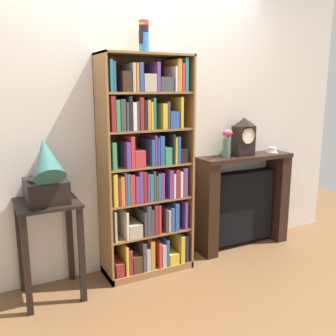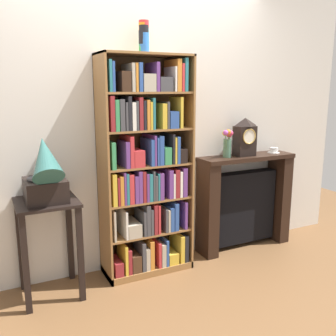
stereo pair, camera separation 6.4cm
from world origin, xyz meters
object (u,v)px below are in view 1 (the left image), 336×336
teacup_with_saucer (272,150)px  mantel_clock (244,137)px  cup_stack (144,37)px  gramophone (46,175)px  flower_vase (227,142)px  bookshelf (146,174)px  fireplace_mantel (242,201)px  side_table_left (49,230)px

teacup_with_saucer → mantel_clock: bearing=-179.6°
teacup_with_saucer → cup_stack: bearing=179.2°
gramophone → flower_vase: gramophone is taller
cup_stack → flower_vase: bearing=-1.6°
gramophone → flower_vase: size_ratio=2.01×
cup_stack → teacup_with_saucer: size_ratio=2.03×
bookshelf → fireplace_mantel: bearing=3.2°
teacup_with_saucer → flower_vase: bearing=-179.6°
bookshelf → mantel_clock: (1.06, 0.04, 0.26)m
side_table_left → teacup_with_saucer: bearing=2.1°
fireplace_mantel → flower_vase: 0.68m
cup_stack → fireplace_mantel: (1.08, 0.00, -1.54)m
fireplace_mantel → mantel_clock: mantel_clock is taller
fireplace_mantel → cup_stack: bearing=-179.9°
side_table_left → fireplace_mantel: size_ratio=0.77×
gramophone → teacup_with_saucer: 2.28m
bookshelf → mantel_clock: bookshelf is taller
gramophone → fireplace_mantel: 2.01m
bookshelf → cup_stack: cup_stack is taller
side_table_left → fireplace_mantel: fireplace_mantel is taller
mantel_clock → teacup_with_saucer: size_ratio=2.89×
bookshelf → teacup_with_saucer: bookshelf is taller
side_table_left → flower_vase: flower_vase is taller
side_table_left → fireplace_mantel: bearing=3.1°
bookshelf → mantel_clock: bearing=2.0°
side_table_left → gramophone: (0.00, -0.06, 0.45)m
cup_stack → teacup_with_saucer: (1.42, -0.02, -1.03)m
side_table_left → flower_vase: size_ratio=2.82×
fireplace_mantel → teacup_with_saucer: size_ratio=7.85×
side_table_left → fireplace_mantel: (1.94, 0.11, -0.07)m
fireplace_mantel → teacup_with_saucer: bearing=-3.7°
bookshelf → side_table_left: bearing=-176.9°
side_table_left → gramophone: bearing=-90.0°
bookshelf → fireplace_mantel: bookshelf is taller
teacup_with_saucer → gramophone: bearing=-176.5°
flower_vase → teacup_with_saucer: (0.58, 0.00, -0.12)m
gramophone → flower_vase: 1.71m
side_table_left → cup_stack: bearing=6.9°
bookshelf → flower_vase: bearing=2.3°
side_table_left → gramophone: gramophone is taller
fireplace_mantel → mantel_clock: 0.67m
cup_stack → flower_vase: 1.23m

